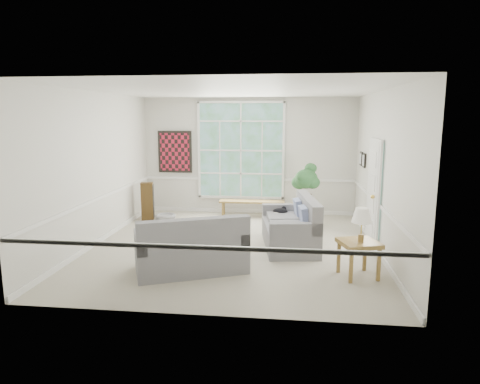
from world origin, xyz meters
name	(u,v)px	position (x,y,z in m)	size (l,w,h in m)	color
floor	(234,246)	(0.00, 0.00, -0.01)	(5.50, 6.00, 0.01)	#A6A08E
ceiling	(233,90)	(0.00, 0.00, 3.00)	(5.50, 6.00, 0.02)	white
wall_back	(249,156)	(0.00, 3.00, 1.50)	(5.50, 0.02, 3.00)	silver
wall_front	(202,201)	(0.00, -3.00, 1.50)	(5.50, 0.02, 3.00)	silver
wall_left	(96,169)	(-2.75, 0.00, 1.50)	(0.02, 6.00, 3.00)	silver
wall_right	(382,173)	(2.75, 0.00, 1.50)	(0.02, 6.00, 3.00)	silver
window_back	(241,151)	(-0.20, 2.96, 1.65)	(2.30, 0.08, 2.40)	white
entry_door	(372,191)	(2.71, 0.60, 1.05)	(0.08, 0.90, 2.10)	white
door_sidelight	(379,192)	(2.71, -0.03, 1.15)	(0.08, 0.26, 1.90)	white
wall_art	(175,152)	(-1.95, 2.95, 1.60)	(0.90, 0.06, 1.10)	maroon
wall_frame_near	(364,160)	(2.71, 1.75, 1.55)	(0.04, 0.26, 0.32)	black
wall_frame_far	(361,159)	(2.71, 2.15, 1.55)	(0.04, 0.26, 0.32)	black
loveseat_right	(289,222)	(1.08, 0.11, 0.49)	(0.93, 1.80, 0.98)	slate
loveseat_front	(191,242)	(-0.53, -1.41, 0.48)	(1.77, 0.92, 0.96)	slate
coffee_table	(212,235)	(-0.43, -0.02, 0.22)	(1.17, 0.64, 0.44)	olive
pewter_bowl	(211,222)	(-0.47, 0.04, 0.47)	(0.28, 0.28, 0.07)	#999A9F
window_bench	(252,208)	(0.12, 2.63, 0.19)	(1.66, 0.32, 0.39)	olive
end_table	(304,214)	(1.42, 1.95, 0.24)	(0.48, 0.48, 0.48)	olive
houseplant	(306,184)	(1.45, 1.93, 0.97)	(0.58, 0.58, 0.99)	#29582C
side_table	(358,259)	(2.18, -1.38, 0.29)	(0.57, 0.57, 0.59)	olive
table_lamp	(361,225)	(2.19, -1.43, 0.86)	(0.32, 0.32, 0.54)	white
pet_bed	(166,217)	(-1.95, 1.93, 0.07)	(0.49, 0.49, 0.15)	gray
floor_speaker	(147,201)	(-2.40, 1.93, 0.46)	(0.29, 0.23, 0.93)	#3E2B12
cat	(280,211)	(0.89, 0.72, 0.57)	(0.31, 0.22, 0.15)	black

